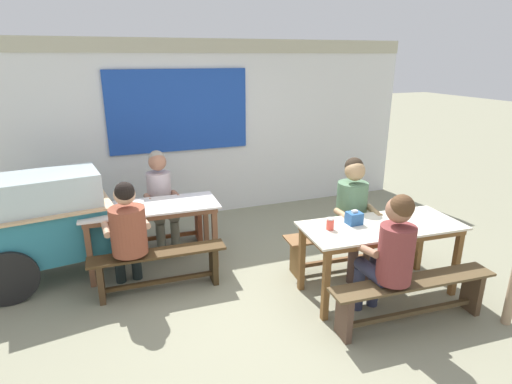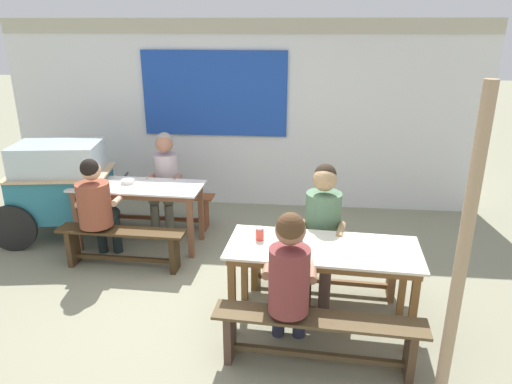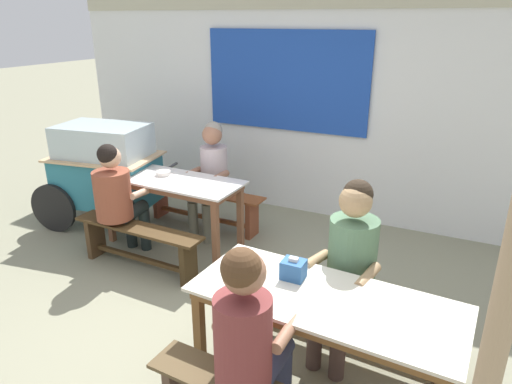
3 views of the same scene
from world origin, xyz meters
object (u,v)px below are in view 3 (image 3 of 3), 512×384
at_px(bench_far_front, 139,241).
at_px(bench_near_back, 350,314).
at_px(person_near_front, 249,334).
at_px(person_right_near_table, 349,259).
at_px(soup_bowl, 163,173).
at_px(person_left_back_turned, 117,195).
at_px(person_center_facing, 211,171).
at_px(dining_table_near, 324,308).
at_px(tissue_box, 293,269).
at_px(food_cart, 105,167).
at_px(bench_far_back, 204,203).
at_px(dining_table_far, 172,186).
at_px(condiment_jar, 249,262).

relative_size(bench_far_front, bench_near_back, 0.88).
distance_m(bench_near_back, person_near_front, 1.20).
distance_m(bench_near_back, person_right_near_table, 0.48).
distance_m(bench_far_front, person_near_front, 2.35).
xyz_separation_m(bench_far_front, soup_bowl, (-0.12, 0.63, 0.50)).
distance_m(bench_near_back, person_left_back_turned, 2.52).
height_order(bench_far_front, person_center_facing, person_center_facing).
distance_m(dining_table_near, person_near_front, 0.56).
bearing_deg(person_left_back_turned, bench_near_back, -7.77).
bearing_deg(dining_table_near, bench_near_back, 86.44).
distance_m(tissue_box, soup_bowl, 2.43).
distance_m(person_right_near_table, soup_bowl, 2.47).
distance_m(dining_table_near, soup_bowl, 2.71).
bearing_deg(person_left_back_turned, dining_table_near, -20.59).
height_order(bench_far_front, bench_near_back, same).
distance_m(food_cart, tissue_box, 3.27).
xyz_separation_m(bench_far_back, person_near_front, (1.85, -2.49, 0.47)).
bearing_deg(person_near_front, bench_far_front, 144.70).
xyz_separation_m(bench_far_front, person_left_back_turned, (-0.28, 0.07, 0.42)).
distance_m(dining_table_far, dining_table_near, 2.56).
distance_m(dining_table_far, food_cart, 1.06).
bearing_deg(person_near_front, bench_near_back, 73.92).
relative_size(bench_near_back, person_right_near_table, 1.20).
bearing_deg(person_left_back_turned, tissue_box, -19.99).
relative_size(dining_table_far, person_center_facing, 1.21).
height_order(person_left_back_turned, person_right_near_table, person_right_near_table).
distance_m(bench_far_back, person_center_facing, 0.49).
distance_m(bench_far_front, soup_bowl, 0.81).
relative_size(food_cart, person_left_back_turned, 1.31).
bearing_deg(person_right_near_table, bench_far_front, 171.54).
distance_m(dining_table_near, food_cart, 3.54).
relative_size(food_cart, person_center_facing, 1.28).
relative_size(person_left_back_turned, person_right_near_table, 0.93).
distance_m(dining_table_far, tissue_box, 2.29).
distance_m(person_left_back_turned, person_right_near_table, 2.47).
height_order(bench_far_front, food_cart, food_cart).
xyz_separation_m(bench_near_back, person_center_facing, (-1.98, 1.34, 0.44)).
bearing_deg(person_center_facing, dining_table_near, -44.51).
distance_m(person_near_front, soup_bowl, 2.80).
height_order(bench_far_back, tissue_box, tissue_box).
height_order(person_center_facing, soup_bowl, person_center_facing).
distance_m(person_right_near_table, person_near_front, 1.05).
relative_size(person_center_facing, person_right_near_table, 0.96).
xyz_separation_m(person_right_near_table, person_near_front, (-0.28, -1.01, -0.02)).
relative_size(dining_table_near, tissue_box, 11.35).
bearing_deg(condiment_jar, tissue_box, 7.05).
bearing_deg(dining_table_far, person_right_near_table, -22.75).
xyz_separation_m(food_cart, person_left_back_turned, (0.76, -0.64, 0.01)).
bearing_deg(person_near_front, person_center_facing, 124.88).
height_order(dining_table_near, person_left_back_turned, person_left_back_turned).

